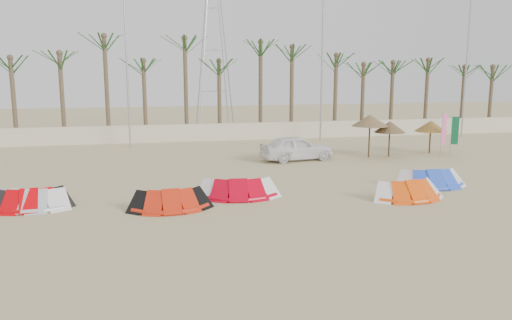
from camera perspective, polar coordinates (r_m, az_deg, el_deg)
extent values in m
plane|color=tan|center=(17.13, 4.26, -7.77)|extent=(120.00, 120.00, 0.00)
cube|color=beige|center=(38.19, -5.06, 3.19)|extent=(60.00, 0.30, 1.30)
cylinder|color=brown|center=(40.27, -25.71, 6.30)|extent=(0.32, 0.32, 6.50)
ellipsoid|color=#194719|center=(40.24, -26.07, 10.92)|extent=(4.00, 4.00, 2.40)
cylinder|color=brown|center=(39.18, -11.25, 7.03)|extent=(0.32, 0.32, 6.50)
ellipsoid|color=#194719|center=(39.14, -11.42, 11.78)|extent=(4.00, 4.00, 2.40)
cylinder|color=brown|center=(40.59, 3.12, 7.31)|extent=(0.32, 0.32, 6.50)
ellipsoid|color=#194719|center=(40.56, 3.16, 11.90)|extent=(4.00, 4.00, 2.40)
cylinder|color=brown|center=(44.28, 15.80, 7.18)|extent=(0.32, 0.32, 6.50)
ellipsoid|color=#194719|center=(44.25, 16.01, 11.38)|extent=(4.00, 4.00, 2.40)
cylinder|color=brown|center=(48.53, 24.25, 6.90)|extent=(0.32, 0.32, 6.50)
ellipsoid|color=#194719|center=(48.50, 24.53, 10.73)|extent=(4.00, 4.00, 2.40)
cylinder|color=#A5A8AD|center=(35.65, -14.54, 10.23)|extent=(0.14, 0.14, 11.00)
cylinder|color=#A5A8AD|center=(37.80, 7.54, 10.44)|extent=(0.14, 0.14, 11.00)
cylinder|color=#A5A8AD|center=(43.32, 22.89, 9.70)|extent=(0.14, 0.14, 11.00)
cylinder|color=#ABB1B7|center=(21.35, -24.96, -4.81)|extent=(3.12, 1.16, 0.20)
cube|color=white|center=(21.13, -21.10, -4.26)|extent=(0.91, 1.23, 0.40)
cylinder|color=#D60007|center=(21.12, -24.35, -4.92)|extent=(2.70, 0.47, 0.20)
cube|color=black|center=(20.95, -21.08, -4.38)|extent=(0.71, 1.15, 0.40)
cylinder|color=red|center=(19.46, -9.73, -5.38)|extent=(2.80, 0.39, 0.20)
cube|color=black|center=(19.52, -13.46, -5.01)|extent=(0.67, 1.14, 0.40)
cube|color=black|center=(19.60, -6.07, -4.72)|extent=(0.67, 1.14, 0.40)
cylinder|color=#C60017|center=(21.03, -2.09, -4.06)|extent=(3.14, 0.58, 0.20)
cube|color=white|center=(20.90, -5.96, -3.77)|extent=(0.73, 1.17, 0.40)
cube|color=white|center=(21.37, 1.59, -3.41)|extent=(0.73, 1.17, 0.40)
cylinder|color=#FE500B|center=(21.66, 17.14, -4.09)|extent=(2.77, 0.49, 0.20)
cube|color=white|center=(21.14, 14.08, -3.87)|extent=(0.71, 1.16, 0.40)
cube|color=white|center=(22.33, 19.83, -3.43)|extent=(0.71, 1.16, 0.40)
cylinder|color=blue|center=(24.28, 19.39, -2.70)|extent=(2.91, 0.40, 0.20)
cube|color=white|center=(23.68, 16.59, -2.49)|extent=(0.67, 1.14, 0.40)
cube|color=white|center=(25.03, 21.85, -2.13)|extent=(0.67, 1.14, 0.40)
cylinder|color=#4C331E|center=(31.36, 12.82, 2.59)|extent=(0.10, 0.10, 2.53)
cone|color=olive|center=(31.25, 12.90, 4.44)|extent=(2.23, 2.23, 0.70)
cylinder|color=#4C331E|center=(31.87, 14.99, 2.24)|extent=(0.10, 0.10, 2.12)
cone|color=brown|center=(31.77, 15.06, 3.69)|extent=(1.92, 1.92, 0.70)
cylinder|color=#4C331E|center=(34.16, 19.27, 2.43)|extent=(0.10, 0.10, 2.01)
cone|color=olive|center=(34.07, 19.35, 3.68)|extent=(2.02, 2.02, 0.70)
cylinder|color=#A5A8AD|center=(32.06, 20.43, 2.67)|extent=(0.04, 0.04, 2.87)
cube|color=#FF58AF|center=(32.14, 20.80, 3.28)|extent=(0.39, 0.19, 1.87)
cylinder|color=#A5A8AD|center=(33.10, 21.39, 2.61)|extent=(0.04, 0.04, 2.63)
cube|color=#0C5933|center=(33.18, 21.75, 3.16)|extent=(0.40, 0.18, 1.71)
imported|color=white|center=(29.75, 4.65, 1.39)|extent=(4.56, 2.35, 1.48)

